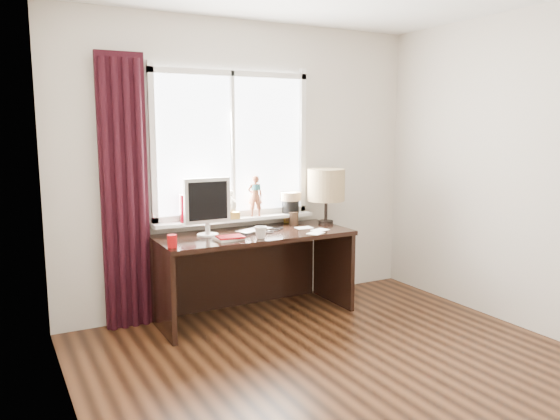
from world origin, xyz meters
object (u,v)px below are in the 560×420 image
desk (250,258)px  monitor (207,203)px  table_lamp (326,186)px  laptop (254,231)px  red_cup (172,241)px  mug (261,232)px

desk → monitor: bearing=-177.2°
monitor → table_lamp: bearing=0.6°
desk → table_lamp: size_ratio=3.27×
laptop → table_lamp: bearing=-17.1°
laptop → red_cup: red_cup is taller
desk → laptop: bearing=-76.6°
desk → table_lamp: table_lamp is taller
desk → monitor: size_ratio=3.47×
red_cup → monitor: (0.40, 0.29, 0.23)m
desk → mug: bearing=-98.8°
laptop → desk: bearing=82.2°
red_cup → desk: 0.91m
red_cup → desk: (0.80, 0.31, -0.29)m
mug → desk: 0.44m
mug → table_lamp: table_lamp is taller
monitor → table_lamp: (1.19, 0.01, 0.09)m
laptop → monitor: monitor is taller
desk → monitor: monitor is taller
red_cup → desk: size_ratio=0.06×
red_cup → monitor: monitor is taller
laptop → monitor: (-0.41, 0.04, 0.26)m
mug → desk: (0.05, 0.33, -0.30)m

